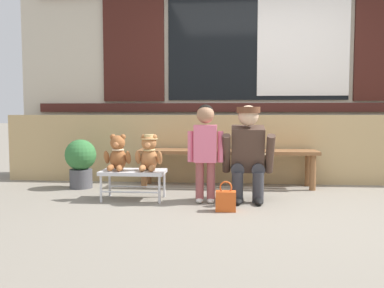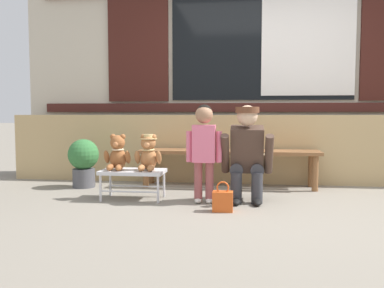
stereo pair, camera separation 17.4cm
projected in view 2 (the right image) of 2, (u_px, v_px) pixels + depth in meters
The scene contains 11 objects.
ground_plane at pixel (267, 209), 3.75m from camera, with size 60.00×60.00×0.00m, color gray.
brick_low_wall at pixel (262, 149), 5.13m from camera, with size 6.45×0.25×0.85m, color tan.
shop_facade at pixel (262, 49), 5.54m from camera, with size 6.58×0.26×3.46m.
wooden_bench_long at pixel (229, 156), 4.82m from camera, with size 2.10×0.40×0.44m.
small_display_bench at pixel (133, 173), 4.15m from camera, with size 0.64×0.36×0.30m.
teddy_bear_plain at pixel (117, 154), 4.15m from camera, with size 0.28×0.26×0.36m.
teddy_bear_with_hat at pixel (148, 153), 4.11m from camera, with size 0.28×0.27×0.36m.
child_standing at pixel (204, 142), 3.95m from camera, with size 0.35×0.18×0.96m.
adult_crouching at pixel (248, 153), 4.02m from camera, with size 0.50×0.49×0.95m.
handbag_on_ground at pixel (223, 201), 3.64m from camera, with size 0.18×0.11×0.27m.
potted_plant at pixel (84, 160), 4.82m from camera, with size 0.36×0.36×0.57m.
Camera 2 is at (-0.22, -3.75, 0.88)m, focal length 38.29 mm.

